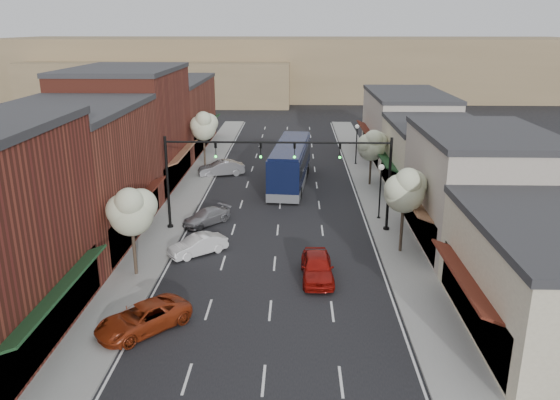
# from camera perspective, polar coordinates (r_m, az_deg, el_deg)

# --- Properties ---
(ground) EXTENTS (160.00, 160.00, 0.00)m
(ground) POSITION_cam_1_polar(r_m,az_deg,el_deg) (33.14, -0.71, -8.09)
(ground) COLOR black
(ground) RESTS_ON ground
(sidewalk_left) EXTENTS (2.80, 73.00, 0.15)m
(sidewalk_left) POSITION_cam_1_polar(r_m,az_deg,el_deg) (51.31, -9.26, 1.26)
(sidewalk_left) COLOR gray
(sidewalk_left) RESTS_ON ground
(sidewalk_right) EXTENTS (2.80, 73.00, 0.15)m
(sidewalk_right) POSITION_cam_1_polar(r_m,az_deg,el_deg) (50.89, 9.66, 1.10)
(sidewalk_right) COLOR gray
(sidewalk_right) RESTS_ON ground
(curb_left) EXTENTS (0.25, 73.00, 0.17)m
(curb_left) POSITION_cam_1_polar(r_m,az_deg,el_deg) (51.07, -7.72, 1.25)
(curb_left) COLOR gray
(curb_left) RESTS_ON ground
(curb_right) EXTENTS (0.25, 73.00, 0.17)m
(curb_right) POSITION_cam_1_polar(r_m,az_deg,el_deg) (50.71, 8.09, 1.11)
(curb_right) COLOR gray
(curb_right) RESTS_ON ground
(bldg_left_midnear) EXTENTS (10.14, 14.10, 9.40)m
(bldg_left_midnear) POSITION_cam_1_polar(r_m,az_deg,el_deg) (40.22, -21.08, 2.46)
(bldg_left_midnear) COLOR brown
(bldg_left_midnear) RESTS_ON ground
(bldg_left_midfar) EXTENTS (10.14, 14.10, 10.90)m
(bldg_left_midfar) POSITION_cam_1_polar(r_m,az_deg,el_deg) (52.94, -15.52, 7.28)
(bldg_left_midfar) COLOR maroon
(bldg_left_midfar) RESTS_ON ground
(bldg_left_far) EXTENTS (10.14, 18.10, 8.40)m
(bldg_left_far) POSITION_cam_1_polar(r_m,az_deg,el_deg) (68.38, -11.57, 8.75)
(bldg_left_far) COLOR brown
(bldg_left_far) RESTS_ON ground
(bldg_right_near) EXTENTS (9.14, 12.10, 5.90)m
(bldg_right_near) POSITION_cam_1_polar(r_m,az_deg,el_deg) (29.21, 26.90, -7.55)
(bldg_right_near) COLOR beige
(bldg_right_near) RESTS_ON ground
(bldg_right_midnear) EXTENTS (9.14, 12.10, 7.90)m
(bldg_right_midnear) POSITION_cam_1_polar(r_m,az_deg,el_deg) (39.33, 20.05, 1.11)
(bldg_right_midnear) COLOR #ADA195
(bldg_right_midnear) RESTS_ON ground
(bldg_right_midfar) EXTENTS (9.14, 12.10, 6.40)m
(bldg_right_midfar) POSITION_cam_1_polar(r_m,az_deg,el_deg) (50.65, 15.87, 4.21)
(bldg_right_midfar) COLOR beige
(bldg_right_midfar) RESTS_ON ground
(bldg_right_far) EXTENTS (9.14, 16.10, 7.40)m
(bldg_right_far) POSITION_cam_1_polar(r_m,az_deg,el_deg) (63.95, 12.99, 7.60)
(bldg_right_far) COLOR #ADA195
(bldg_right_far) RESTS_ON ground
(hill_far) EXTENTS (120.00, 30.00, 12.00)m
(hill_far) POSITION_cam_1_polar(r_m,az_deg,el_deg) (120.10, 1.10, 13.73)
(hill_far) COLOR #7A6647
(hill_far) RESTS_ON ground
(hill_near) EXTENTS (50.00, 20.00, 8.00)m
(hill_near) POSITION_cam_1_polar(r_m,az_deg,el_deg) (111.44, -12.23, 12.00)
(hill_near) COLOR #7A6647
(hill_near) RESTS_ON ground
(signal_mast_right) EXTENTS (8.22, 0.46, 7.00)m
(signal_mast_right) POSITION_cam_1_polar(r_m,az_deg,el_deg) (39.29, 7.98, 3.10)
(signal_mast_right) COLOR black
(signal_mast_right) RESTS_ON ground
(signal_mast_left) EXTENTS (8.22, 0.46, 7.00)m
(signal_mast_left) POSITION_cam_1_polar(r_m,az_deg,el_deg) (39.66, -8.41, 3.22)
(signal_mast_left) COLOR black
(signal_mast_left) RESTS_ON ground
(tree_right_near) EXTENTS (2.85, 2.65, 5.95)m
(tree_right_near) POSITION_cam_1_polar(r_m,az_deg,el_deg) (35.89, 12.97, 1.12)
(tree_right_near) COLOR #47382B
(tree_right_near) RESTS_ON ground
(tree_right_far) EXTENTS (2.85, 2.65, 5.43)m
(tree_right_far) POSITION_cam_1_polar(r_m,az_deg,el_deg) (51.31, 9.61, 5.75)
(tree_right_far) COLOR #47382B
(tree_right_far) RESTS_ON ground
(tree_left_near) EXTENTS (2.85, 2.65, 5.69)m
(tree_left_near) POSITION_cam_1_polar(r_m,az_deg,el_deg) (32.86, -15.28, -1.03)
(tree_left_near) COLOR #47382B
(tree_left_near) RESTS_ON ground
(tree_left_far) EXTENTS (2.85, 2.65, 6.13)m
(tree_left_far) POSITION_cam_1_polar(r_m,az_deg,el_deg) (57.40, -7.97, 7.72)
(tree_left_far) COLOR #47382B
(tree_left_far) RESTS_ON ground
(lamp_post_near) EXTENTS (0.44, 0.44, 4.44)m
(lamp_post_near) POSITION_cam_1_polar(r_m,az_deg,el_deg) (42.39, 10.47, 1.80)
(lamp_post_near) COLOR black
(lamp_post_near) RESTS_ON ground
(lamp_post_far) EXTENTS (0.44, 0.44, 4.44)m
(lamp_post_far) POSITION_cam_1_polar(r_m,az_deg,el_deg) (59.28, 8.02, 6.46)
(lamp_post_far) COLOR black
(lamp_post_far) RESTS_ON ground
(coach_bus) EXTENTS (4.01, 13.17, 3.96)m
(coach_bus) POSITION_cam_1_polar(r_m,az_deg,el_deg) (51.49, 1.10, 3.83)
(coach_bus) COLOR black
(coach_bus) RESTS_ON ground
(red_hatchback) EXTENTS (1.97, 4.66, 1.57)m
(red_hatchback) POSITION_cam_1_polar(r_m,az_deg,el_deg) (32.72, 3.90, -6.97)
(red_hatchback) COLOR maroon
(red_hatchback) RESTS_ON ground
(parked_car_a) EXTENTS (4.90, 5.01, 1.33)m
(parked_car_a) POSITION_cam_1_polar(r_m,az_deg,el_deg) (28.40, -14.13, -11.87)
(parked_car_a) COLOR maroon
(parked_car_a) RESTS_ON ground
(parked_car_b) EXTENTS (3.94, 3.50, 1.29)m
(parked_car_b) POSITION_cam_1_polar(r_m,az_deg,el_deg) (36.48, -8.59, -4.68)
(parked_car_b) COLOR silver
(parked_car_b) RESTS_ON ground
(parked_car_c) EXTENTS (3.89, 4.11, 1.17)m
(parked_car_c) POSITION_cam_1_polar(r_m,az_deg,el_deg) (41.87, -7.69, -1.74)
(parked_car_c) COLOR gray
(parked_car_c) RESTS_ON ground
(parked_car_e) EXTENTS (4.86, 2.90, 1.51)m
(parked_car_e) POSITION_cam_1_polar(r_m,az_deg,el_deg) (55.31, -6.15, 3.33)
(parked_car_e) COLOR gray
(parked_car_e) RESTS_ON ground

